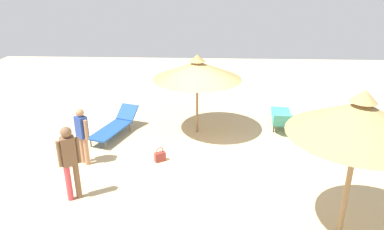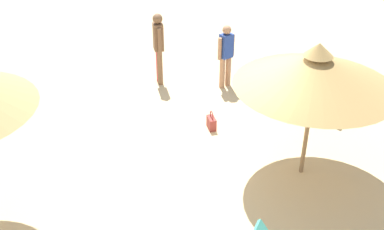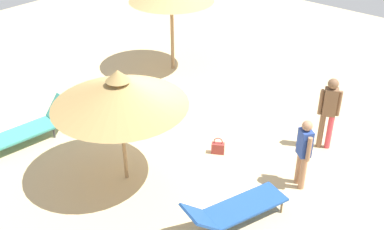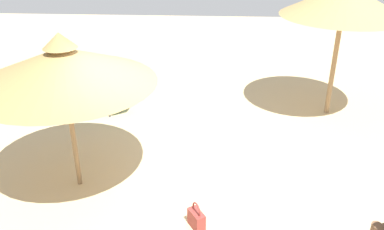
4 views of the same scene
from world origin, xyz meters
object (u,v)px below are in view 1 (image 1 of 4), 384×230
lounge_chair_far_left (282,117)px  lounge_chair_edge (115,125)px  person_standing_center (82,133)px  handbag (160,156)px  person_standing_far_right (70,158)px  parasol_umbrella_near_right (197,70)px  parasol_umbrella_back (360,119)px

lounge_chair_far_left → lounge_chair_edge: bearing=99.4°
lounge_chair_edge → lounge_chair_far_left: lounge_chair_far_left is taller
lounge_chair_far_left → person_standing_center: size_ratio=1.40×
person_standing_center → handbag: person_standing_center is taller
person_standing_far_right → parasol_umbrella_near_right: bearing=-35.1°
lounge_chair_edge → parasol_umbrella_near_right: bearing=-81.6°
lounge_chair_edge → person_standing_far_right: 3.44m
lounge_chair_edge → person_standing_far_right: person_standing_far_right is taller
parasol_umbrella_near_right → parasol_umbrella_back: size_ratio=0.90×
person_standing_far_right → lounge_chair_edge: bearing=-1.8°
parasol_umbrella_back → lounge_chair_edge: bearing=52.0°
lounge_chair_edge → lounge_chair_far_left: size_ratio=1.00×
parasol_umbrella_near_right → handbag: (-1.96, 0.93, -1.89)m
lounge_chair_edge → person_standing_center: bearing=167.9°
lounge_chair_far_left → person_standing_far_right: size_ratio=1.23×
person_standing_center → handbag: bearing=-84.4°
lounge_chair_far_left → person_standing_center: (-2.66, 5.68, 0.53)m
parasol_umbrella_back → lounge_chair_far_left: 5.58m
parasol_umbrella_near_right → lounge_chair_edge: 3.07m
lounge_chair_far_left → handbag: size_ratio=5.20×
parasol_umbrella_near_right → lounge_chair_far_left: (0.50, -2.77, -1.69)m
parasol_umbrella_back → lounge_chair_far_left: size_ratio=1.36×
parasol_umbrella_back → person_standing_far_right: parasol_umbrella_back is taller
parasol_umbrella_back → lounge_chair_far_left: (5.17, 0.18, -2.10)m
parasol_umbrella_near_right → person_standing_far_right: 4.70m
person_standing_center → handbag: 2.12m
person_standing_far_right → handbag: (1.79, -1.71, -0.88)m
parasol_umbrella_back → person_standing_far_right: size_ratio=1.68×
lounge_chair_far_left → person_standing_far_right: bearing=128.2°
lounge_chair_edge → lounge_chair_far_left: bearing=-80.6°
person_standing_center → person_standing_far_right: size_ratio=0.88×
lounge_chair_edge → handbag: bearing=-134.7°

